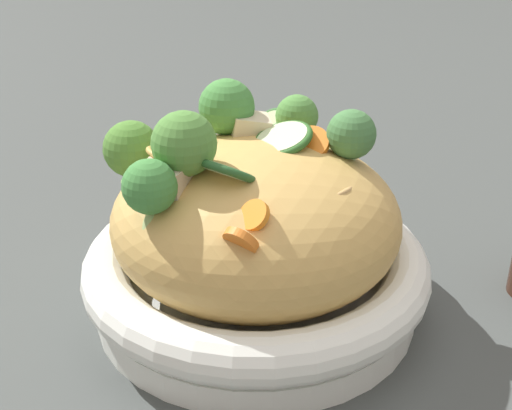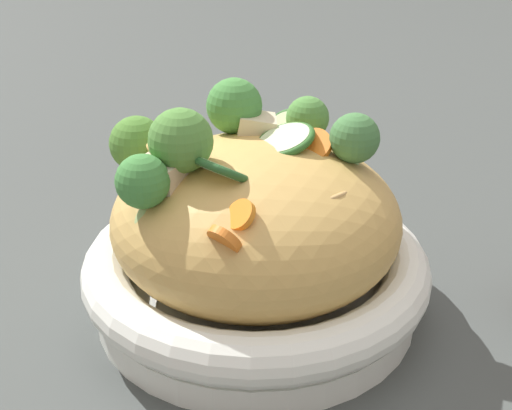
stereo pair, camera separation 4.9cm
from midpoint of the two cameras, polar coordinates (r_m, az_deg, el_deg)
The scene contains 7 objects.
ground_plane at distance 0.53m, azimuth 2.65°, elevation -8.50°, with size 3.00×3.00×0.00m, color #404543.
serving_bowl at distance 0.52m, azimuth 2.71°, elevation -5.88°, with size 0.26×0.26×0.06m.
noodle_heap at distance 0.49m, azimuth 2.83°, elevation -1.21°, with size 0.21×0.21×0.12m.
broccoli_florets at distance 0.48m, azimuth -0.31°, elevation 5.68°, with size 0.15×0.20×0.07m.
carrot_coins at distance 0.46m, azimuth 2.57°, elevation 3.20°, with size 0.13×0.13×0.04m.
zucchini_slices at distance 0.50m, azimuth 2.01°, elevation 4.95°, with size 0.15×0.14×0.05m.
chicken_chunks at distance 0.47m, azimuth -1.43°, elevation 4.27°, with size 0.06×0.13×0.03m.
Camera 2 is at (0.37, -0.23, 0.31)m, focal length 47.77 mm.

